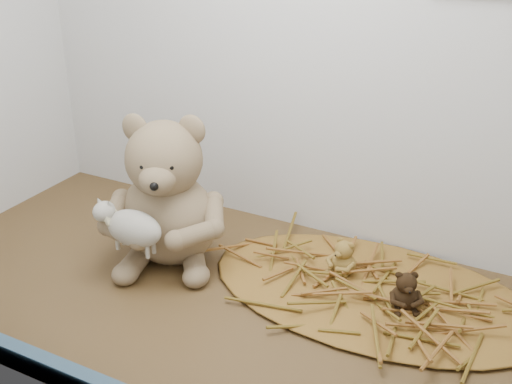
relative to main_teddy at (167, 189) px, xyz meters
The scene contains 6 objects.
alcove_shell 35.47cm from the main_teddy, ahead, with size 120.40×60.20×90.40cm.
straw_bed 40.80cm from the main_teddy, ahead, with size 58.65×34.06×1.14cm, color brown.
main_teddy is the anchor object (origin of this frame).
toy_lamb 10.60cm from the main_teddy, 90.00° to the right, with size 13.87×8.46×8.96cm, color beige, non-canonical shape.
mini_teddy_tan 34.19cm from the main_teddy, 14.32° to the left, with size 5.51×5.81×6.83cm, color olive, non-canonical shape.
mini_teddy_brown 45.48cm from the main_teddy, ahead, with size 5.60×5.91×6.94cm, color black, non-canonical shape.
Camera 1 is at (45.95, -78.56, 63.72)cm, focal length 45.00 mm.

